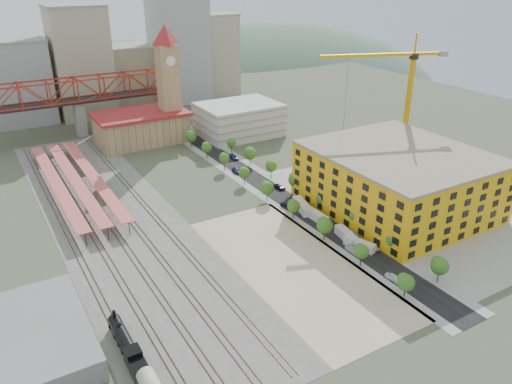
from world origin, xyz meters
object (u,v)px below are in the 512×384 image
site_trailer_c (316,216)px  site_trailer_b (346,236)px  construction_building (397,180)px  clock_tower (168,73)px  tower_crane (402,88)px  locomotive (128,348)px  car_0 (394,278)px  site_trailer_d (302,206)px  site_trailer_a (360,244)px

site_trailer_c → site_trailer_b: bearing=-91.0°
site_trailer_b → construction_building: bearing=26.9°
clock_tower → site_trailer_c: (8.00, -94.03, -27.45)m
tower_crane → locomotive: bearing=-158.0°
clock_tower → site_trailer_b: (8.00, -107.95, -27.42)m
locomotive → tower_crane: 128.61m
site_trailer_c → car_0: bearing=-95.9°
construction_building → site_trailer_b: (-26.00, -7.96, -8.13)m
locomotive → site_trailer_c: 71.55m
tower_crane → car_0: bearing=-134.4°
site_trailer_d → car_0: (-3.00, -42.30, -0.64)m
clock_tower → site_trailer_d: size_ratio=5.05×
clock_tower → construction_building: bearing=-71.2°
site_trailer_a → site_trailer_b: bearing=71.6°
tower_crane → site_trailer_b: 66.95m
construction_building → locomotive: 94.80m
site_trailer_a → site_trailer_b: site_trailer_b is taller
tower_crane → site_trailer_a: size_ratio=5.53×
clock_tower → construction_building: size_ratio=1.03×
site_trailer_a → car_0: bearing=-119.2°
locomotive → clock_tower: bearing=64.5°
tower_crane → site_trailer_c: 61.22m
site_trailer_b → car_0: (-3.00, -21.11, -0.51)m
site_trailer_d → clock_tower: bearing=109.8°
site_trailer_b → site_trailer_c: 13.92m
site_trailer_b → site_trailer_d: site_trailer_d is taller
construction_building → car_0: size_ratio=11.18×
locomotive → site_trailer_b: bearing=11.7°
site_trailer_d → tower_crane: bearing=28.2°
clock_tower → site_trailer_a: 116.95m
site_trailer_b → car_0: bearing=-88.2°
construction_building → site_trailer_d: construction_building is taller
construction_building → site_trailer_c: (-26.00, 5.96, -8.16)m
site_trailer_c → site_trailer_d: size_ratio=0.89×
locomotive → site_trailer_c: size_ratio=2.46×
construction_building → site_trailer_a: (-26.00, -13.40, -8.20)m
construction_building → site_trailer_d: (-26.00, 13.23, -8.00)m
clock_tower → car_0: (5.00, -129.06, -27.93)m
clock_tower → tower_crane: size_ratio=1.07×
site_trailer_b → site_trailer_d: (0.00, 21.19, 0.13)m
locomotive → site_trailer_a: (66.00, 8.25, -0.88)m
clock_tower → car_0: 132.14m
clock_tower → site_trailer_c: bearing=-85.1°
locomotive → site_trailer_a: locomotive is taller
construction_building → clock_tower: bearing=108.8°
site_trailer_b → locomotive: bearing=-158.4°
site_trailer_a → site_trailer_c: bearing=71.6°
site_trailer_d → site_trailer_a: bearing=-75.5°
construction_building → car_0: (-29.00, -29.07, -8.64)m
site_trailer_c → construction_building: bearing=-14.0°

